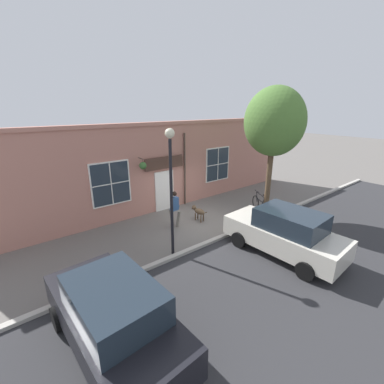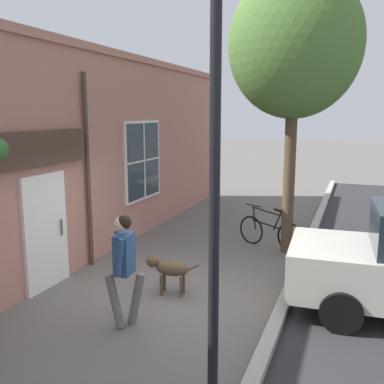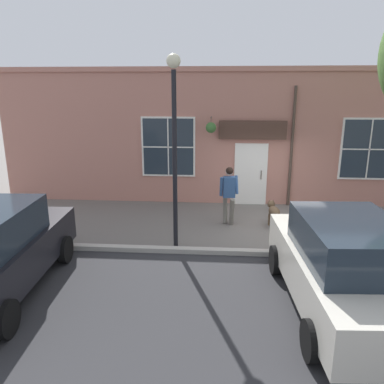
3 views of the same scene
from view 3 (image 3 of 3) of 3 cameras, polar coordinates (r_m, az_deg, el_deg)
The scene contains 7 objects.
ground_plane at distance 11.10m, azimuth 11.56°, elevation -5.12°, with size 90.00×90.00×0.00m, color #66605B.
curb_and_road at distance 6.05m, azimuth 18.85°, elevation -24.55°, with size 10.10×28.00×0.12m.
storefront_facade at distance 12.84m, azimuth 10.82°, elevation 8.17°, with size 0.95×18.00×4.54m.
pedestrian_walking at distance 10.80m, azimuth 5.65°, elevation 0.29°, with size 0.57×0.55×1.71m.
dog_on_leash at distance 10.95m, azimuth 12.34°, elevation -2.81°, with size 1.00×0.37×0.72m.
parked_car_mid_block at distance 7.10m, azimuth 22.16°, elevation -10.34°, with size 4.39×2.11×1.75m.
street_lamp at distance 8.72m, azimuth -2.71°, elevation 10.07°, with size 0.32×0.32×4.59m.
Camera 3 is at (10.33, -1.45, 3.82)m, focal length 35.00 mm.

